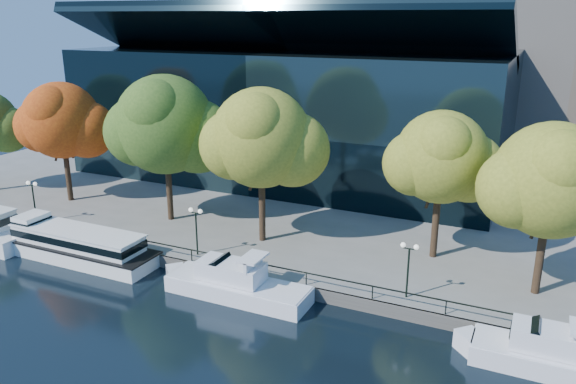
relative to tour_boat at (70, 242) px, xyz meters
The scene contains 15 objects.
ground 11.30m from the tour_boat, ahead, with size 160.00×160.00×0.00m, color black.
promenade 36.77m from the tour_boat, 72.37° to the left, with size 90.00×67.08×1.00m.
railing 11.31m from the tour_boat, ahead, with size 88.20×0.08×0.99m.
convention_building 32.07m from the tour_boat, 76.82° to the left, with size 50.00×24.57×21.43m.
tour_boat is the anchor object (origin of this frame).
cruiser_near 16.11m from the tour_boat, ahead, with size 12.10×3.12×3.50m.
cruiser_far 37.39m from the tour_boat, ahead, with size 10.53×2.92×3.44m.
tree_1 15.63m from the tour_boat, 134.57° to the left, with size 9.83×8.06×12.52m.
tree_2 13.23m from the tour_boat, 66.88° to the left, with size 11.51×9.44×13.87m.
tree_3 18.66m from the tour_boat, 29.66° to the left, with size 10.53×8.64×13.35m.
tree_4 31.68m from the tour_boat, 20.91° to the left, with size 9.11×7.47×12.00m.
tree_5 38.13m from the tour_boat, 11.78° to the left, with size 9.86×8.08×12.27m.
lamp_0 8.47m from the tour_boat, 156.93° to the left, with size 1.26×0.36×4.03m.
lamp_1 11.59m from the tour_boat, 16.24° to the left, with size 1.26×0.36×4.03m.
lamp_2 28.51m from the tour_boat, ahead, with size 1.26×0.36×4.03m.
Camera 1 is at (24.44, -31.01, 19.78)m, focal length 35.00 mm.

